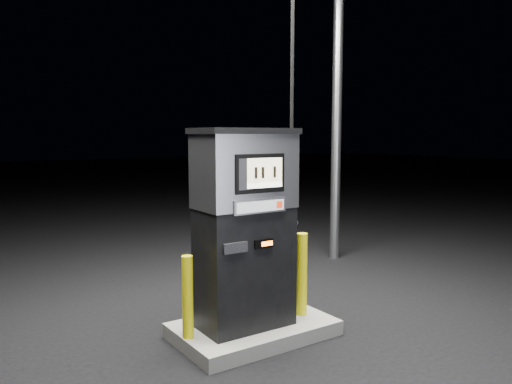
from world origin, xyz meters
TOP-DOWN VIEW (x-y plane):
  - ground at (0.00, 0.00)m, footprint 80.00×80.00m
  - pump_island at (0.00, 0.00)m, footprint 1.60×1.00m
  - fuel_dispenser at (-0.12, -0.02)m, footprint 1.10×0.61m
  - bollard_left at (-0.74, 0.02)m, footprint 0.14×0.14m
  - bollard_right at (0.56, -0.10)m, footprint 0.13×0.13m

SIDE VIEW (x-z plane):
  - ground at x=0.00m, z-range 0.00..0.00m
  - pump_island at x=0.00m, z-range 0.00..0.15m
  - bollard_left at x=-0.74m, z-range 0.15..0.95m
  - bollard_right at x=0.56m, z-range 0.15..1.04m
  - fuel_dispenser at x=-0.12m, z-range -0.90..3.25m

